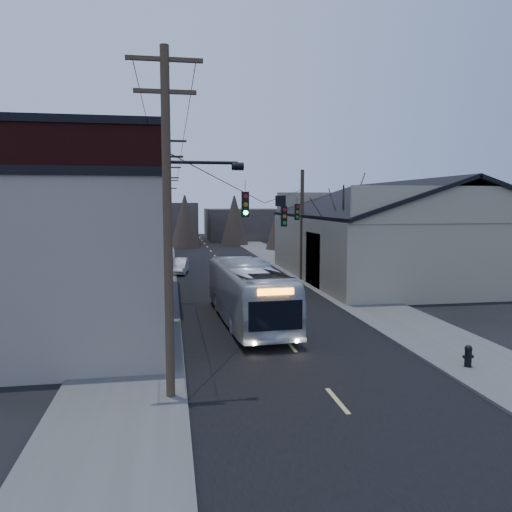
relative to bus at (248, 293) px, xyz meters
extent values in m
plane|color=black|center=(1.14, -12.33, -1.52)|extent=(160.00, 160.00, 0.00)
cube|color=black|center=(1.14, 17.67, -1.51)|extent=(9.00, 110.00, 0.02)
cube|color=#474744|center=(-5.36, 17.67, -1.46)|extent=(4.00, 110.00, 0.12)
cube|color=#474744|center=(7.64, 17.67, -1.46)|extent=(4.00, 110.00, 0.12)
cube|color=gray|center=(-7.86, -3.33, 1.98)|extent=(8.00, 8.00, 7.00)
cube|color=#330E0B|center=(-8.86, 7.67, 3.48)|extent=(10.00, 12.00, 10.00)
cube|color=#36322B|center=(-8.36, 23.67, 1.98)|extent=(9.00, 14.00, 7.00)
cube|color=gray|center=(14.14, 12.67, 0.98)|extent=(16.00, 20.00, 5.00)
cube|color=black|center=(10.14, 12.67, 4.78)|extent=(8.16, 20.60, 2.86)
cube|color=black|center=(18.14, 12.67, 4.78)|extent=(8.16, 20.60, 2.86)
cube|color=#36322B|center=(-4.86, 52.67, 1.48)|extent=(10.00, 12.00, 6.00)
cube|color=#36322B|center=(8.14, 57.67, 0.98)|extent=(12.00, 14.00, 5.00)
cone|color=black|center=(7.64, 7.67, 2.08)|extent=(0.40, 0.40, 7.20)
cylinder|color=#382B1E|center=(-3.86, -9.33, 3.73)|extent=(0.28, 0.28, 10.50)
cube|color=#382B1E|center=(-3.86, -9.33, 8.58)|extent=(2.20, 0.12, 0.12)
cylinder|color=#382B1E|center=(-3.86, 5.67, 3.48)|extent=(0.28, 0.28, 10.00)
cube|color=#382B1E|center=(-3.86, 5.67, 8.08)|extent=(2.20, 0.12, 0.12)
cylinder|color=#382B1E|center=(-3.86, 20.67, 3.23)|extent=(0.28, 0.28, 9.50)
cube|color=#382B1E|center=(-3.86, 20.67, 7.58)|extent=(2.20, 0.12, 0.12)
cylinder|color=#382B1E|center=(-3.86, 35.67, 2.98)|extent=(0.28, 0.28, 9.00)
cube|color=#382B1E|center=(-3.86, 35.67, 7.08)|extent=(2.20, 0.12, 0.12)
cylinder|color=#382B1E|center=(6.14, 12.67, 2.73)|extent=(0.28, 0.28, 8.50)
cube|color=black|center=(-0.86, -4.83, 4.43)|extent=(0.28, 0.20, 1.00)
cube|color=black|center=(1.74, -0.33, 3.83)|extent=(0.28, 0.20, 1.00)
cube|color=black|center=(3.94, 5.67, 3.93)|extent=(0.28, 0.20, 1.00)
imported|color=silver|center=(0.00, 0.00, 0.00)|extent=(3.08, 11.01, 3.04)
imported|color=#B0B4B8|center=(-3.16, 18.22, -0.86)|extent=(1.91, 4.16, 1.32)
cylinder|color=black|center=(6.74, -8.37, -1.08)|extent=(0.25, 0.25, 0.63)
sphere|color=black|center=(6.74, -8.37, -0.74)|extent=(0.27, 0.27, 0.27)
cylinder|color=black|center=(6.74, -8.37, -1.03)|extent=(0.37, 0.14, 0.13)
camera|label=1|loc=(-3.78, -24.32, 4.50)|focal=35.00mm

